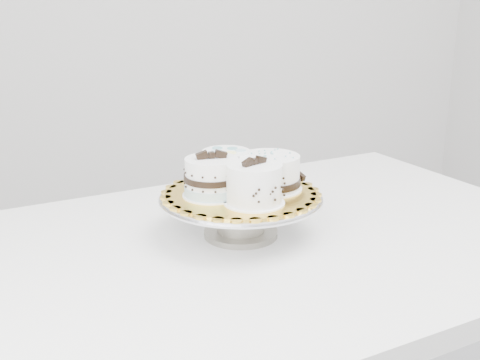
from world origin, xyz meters
name	(u,v)px	position (x,y,z in m)	size (l,w,h in m)	color
table	(269,269)	(-0.07, 0.21, 0.68)	(1.35, 0.97, 0.75)	silver
cake_stand	(241,208)	(-0.12, 0.23, 0.81)	(0.33, 0.33, 0.09)	gray
cake_board	(241,193)	(-0.12, 0.23, 0.84)	(0.30, 0.30, 0.00)	gold
cake_swirl	(254,185)	(-0.12, 0.17, 0.88)	(0.13, 0.13, 0.09)	white
cake_banded	(212,179)	(-0.18, 0.24, 0.88)	(0.12, 0.12, 0.09)	white
cake_dots	(226,167)	(-0.12, 0.30, 0.88)	(0.12, 0.12, 0.07)	white
cake_ribbon	(270,173)	(-0.05, 0.23, 0.88)	(0.15, 0.15, 0.07)	white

